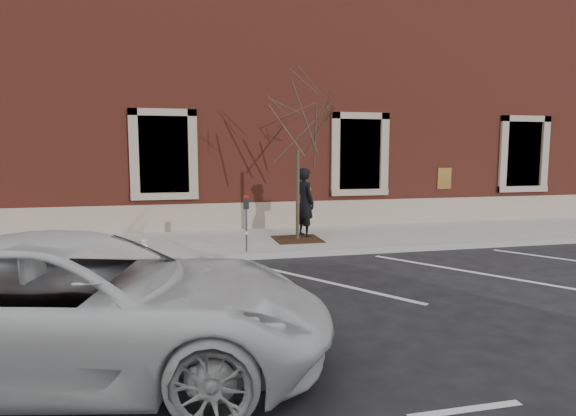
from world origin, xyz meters
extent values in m
plane|color=#28282B|center=(0.00, 0.00, 0.00)|extent=(120.00, 120.00, 0.00)
cube|color=#BBB6B0|center=(0.00, 1.75, 0.07)|extent=(40.00, 3.50, 0.15)
cube|color=#9E9E99|center=(0.00, -0.05, 0.07)|extent=(40.00, 0.12, 0.15)
cube|color=maroon|center=(0.00, 7.75, 4.00)|extent=(40.00, 8.50, 8.00)
cube|color=gray|center=(0.00, 3.53, 0.55)|extent=(40.00, 0.06, 0.80)
cube|color=black|center=(-3.00, 3.65, 2.40)|extent=(1.40, 0.30, 2.20)
cube|color=gray|center=(-3.00, 3.48, 1.20)|extent=(1.90, 0.20, 0.20)
cube|color=black|center=(3.00, 3.65, 2.40)|extent=(1.40, 0.30, 2.20)
cube|color=gray|center=(3.00, 3.48, 1.20)|extent=(1.90, 0.20, 0.20)
cube|color=black|center=(9.00, 3.65, 2.40)|extent=(1.40, 0.30, 2.20)
cube|color=gray|center=(9.00, 3.48, 1.20)|extent=(1.90, 0.20, 0.20)
imported|color=black|center=(0.74, 1.75, 1.10)|extent=(0.67, 0.81, 1.90)
cylinder|color=#595B60|center=(-1.11, 0.12, 0.65)|extent=(0.04, 0.04, 1.01)
cube|color=black|center=(-1.11, 0.12, 1.29)|extent=(0.12, 0.09, 0.26)
cube|color=#B40F0C|center=(-1.11, 0.12, 1.45)|extent=(0.11, 0.09, 0.06)
cube|color=white|center=(-1.11, 0.07, 0.60)|extent=(0.05, 0.00, 0.07)
cube|color=#392112|center=(0.44, 1.36, 0.17)|extent=(1.20, 1.20, 0.03)
cylinder|color=#4A3E2D|center=(0.44, 1.36, 1.34)|extent=(0.10, 0.10, 2.38)
imported|color=white|center=(-3.75, -5.29, 0.79)|extent=(6.06, 3.68, 1.57)
camera|label=1|loc=(-2.66, -10.88, 2.49)|focal=30.00mm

